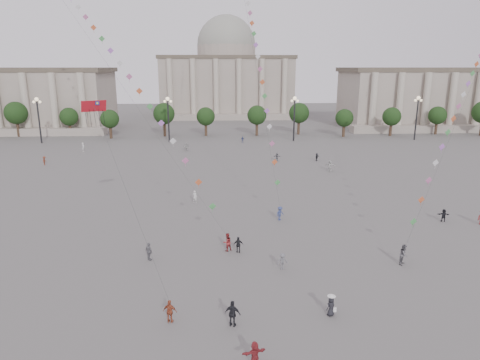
{
  "coord_description": "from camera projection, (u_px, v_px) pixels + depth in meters",
  "views": [
    {
      "loc": [
        -3.15,
        -32.03,
        17.54
      ],
      "look_at": [
        -0.94,
        12.0,
        5.79
      ],
      "focal_mm": 32.0,
      "sensor_mm": 36.0,
      "label": 1
    }
  ],
  "objects": [
    {
      "name": "person_crowd_2",
      "position": [
        45.0,
        161.0,
        78.19
      ],
      "size": [
        0.64,
        1.08,
        1.64
      ],
      "primitive_type": "imported",
      "rotation": [
        0.0,
        0.0,
        1.54
      ],
      "color": "brown",
      "rests_on": "ground"
    },
    {
      "name": "hall_east",
      "position": [
        480.0,
        98.0,
        127.65
      ],
      "size": [
        84.0,
        26.22,
        17.2
      ],
      "color": "gray",
      "rests_on": "ground"
    },
    {
      "name": "kite_train_mid",
      "position": [
        247.0,
        4.0,
        65.24
      ],
      "size": [
        5.3,
        42.56,
        63.38
      ],
      "color": "#3F3F3F",
      "rests_on": "ground"
    },
    {
      "name": "kite_train_west",
      "position": [
        79.0,
        13.0,
        58.63
      ],
      "size": [
        37.42,
        46.44,
        74.12
      ],
      "color": "#3F3F3F",
      "rests_on": "ground"
    },
    {
      "name": "ground",
      "position": [
        258.0,
        284.0,
        35.58
      ],
      "size": [
        360.0,
        360.0,
        0.0
      ],
      "primitive_type": "plane",
      "color": "#5B5956",
      "rests_on": "ground"
    },
    {
      "name": "lamp_post_far_east",
      "position": [
        417.0,
        110.0,
        103.42
      ],
      "size": [
        2.0,
        0.9,
        10.65
      ],
      "color": "#262628",
      "rests_on": "ground"
    },
    {
      "name": "tourist_2",
      "position": [
        255.0,
        354.0,
        25.66
      ],
      "size": [
        1.59,
        0.89,
        1.63
      ],
      "primitive_type": "imported",
      "rotation": [
        0.0,
        0.0,
        3.42
      ],
      "color": "maroon",
      "rests_on": "ground"
    },
    {
      "name": "person_crowd_4",
      "position": [
        186.0,
        147.0,
        91.6
      ],
      "size": [
        1.66,
        1.04,
        1.71
      ],
      "primitive_type": "imported",
      "rotation": [
        0.0,
        0.0,
        3.5
      ],
      "color": "#B3B4AF",
      "rests_on": "ground"
    },
    {
      "name": "kite_flyer_2",
      "position": [
        404.0,
        254.0,
        38.92
      ],
      "size": [
        1.15,
        1.18,
        1.92
      ],
      "primitive_type": "imported",
      "rotation": [
        0.0,
        0.0,
        0.9
      ],
      "color": "#57575B",
      "rests_on": "ground"
    },
    {
      "name": "tourist_0",
      "position": [
        170.0,
        311.0,
        30.04
      ],
      "size": [
        1.08,
        0.64,
        1.72
      ],
      "primitive_type": "imported",
      "rotation": [
        0.0,
        0.0,
        2.91
      ],
      "color": "#9D462B",
      "rests_on": "ground"
    },
    {
      "name": "person_crowd_0",
      "position": [
        243.0,
        140.0,
        101.13
      ],
      "size": [
        0.88,
        0.37,
        1.51
      ],
      "primitive_type": "imported",
      "rotation": [
        0.0,
        0.0,
        0.01
      ],
      "color": "navy",
      "rests_on": "ground"
    },
    {
      "name": "person_crowd_6",
      "position": [
        282.0,
        261.0,
        37.99
      ],
      "size": [
        1.1,
        0.79,
        1.54
      ],
      "primitive_type": "imported",
      "rotation": [
        0.0,
        0.0,
        0.24
      ],
      "color": "slate",
      "rests_on": "ground"
    },
    {
      "name": "person_crowd_9",
      "position": [
        317.0,
        157.0,
        81.87
      ],
      "size": [
        1.19,
        1.36,
        1.48
      ],
      "primitive_type": "imported",
      "rotation": [
        0.0,
        0.0,
        0.91
      ],
      "color": "#222327",
      "rests_on": "ground"
    },
    {
      "name": "dragon_kite",
      "position": [
        95.0,
        115.0,
        38.59
      ],
      "size": [
        4.93,
        7.08,
        19.35
      ],
      "color": "#AF121E",
      "rests_on": "ground"
    },
    {
      "name": "person_crowd_13",
      "position": [
        195.0,
        197.0,
        56.54
      ],
      "size": [
        0.74,
        0.65,
        1.7
      ],
      "primitive_type": "imported",
      "rotation": [
        0.0,
        0.0,
        2.67
      ],
      "color": "silver",
      "rests_on": "ground"
    },
    {
      "name": "tree_row",
      "position": [
        231.0,
        115.0,
        109.47
      ],
      "size": [
        137.12,
        5.12,
        8.0
      ],
      "color": "#322319",
      "rests_on": "ground"
    },
    {
      "name": "hall_central",
      "position": [
        227.0,
        76.0,
        156.63
      ],
      "size": [
        48.3,
        34.3,
        35.5
      ],
      "color": "gray",
      "rests_on": "ground"
    },
    {
      "name": "person_crowd_7",
      "position": [
        330.0,
        166.0,
        73.66
      ],
      "size": [
        1.85,
        1.38,
        1.94
      ],
      "primitive_type": "imported",
      "rotation": [
        0.0,
        0.0,
        2.63
      ],
      "color": "silver",
      "rests_on": "ground"
    },
    {
      "name": "person_crowd_12",
      "position": [
        277.0,
        157.0,
        81.71
      ],
      "size": [
        1.51,
        0.94,
        1.55
      ],
      "primitive_type": "imported",
      "rotation": [
        0.0,
        0.0,
        2.78
      ],
      "color": "slate",
      "rests_on": "ground"
    },
    {
      "name": "kite_train_east",
      "position": [
        478.0,
        64.0,
        56.06
      ],
      "size": [
        32.91,
        39.76,
        60.76
      ],
      "color": "#3F3F3F",
      "rests_on": "ground"
    },
    {
      "name": "hat_person",
      "position": [
        331.0,
        306.0,
        30.88
      ],
      "size": [
        0.86,
        0.77,
        1.69
      ],
      "color": "black",
      "rests_on": "ground"
    },
    {
      "name": "tourist_3",
      "position": [
        149.0,
        252.0,
        39.74
      ],
      "size": [
        0.97,
        1.05,
        1.73
      ],
      "primitive_type": "imported",
      "rotation": [
        0.0,
        0.0,
        2.26
      ],
      "color": "slate",
      "rests_on": "ground"
    },
    {
      "name": "kite_flyer_1",
      "position": [
        280.0,
        213.0,
        50.15
      ],
      "size": [
        1.25,
        1.16,
        1.69
      ],
      "primitive_type": "imported",
      "rotation": [
        0.0,
        0.0,
        0.64
      ],
      "color": "navy",
      "rests_on": "ground"
    },
    {
      "name": "tourist_1",
      "position": [
        233.0,
        314.0,
        29.58
      ],
      "size": [
        1.22,
        0.81,
        1.93
      ],
      "primitive_type": "imported",
      "rotation": [
        0.0,
        0.0,
        2.81
      ],
      "color": "black",
      "rests_on": "ground"
    },
    {
      "name": "person_crowd_10",
      "position": [
        83.0,
        147.0,
        90.61
      ],
      "size": [
        0.48,
        0.71,
        1.93
      ],
      "primitive_type": "imported",
      "rotation": [
        0.0,
        0.0,
        1.55
      ],
      "color": "white",
      "rests_on": "ground"
    },
    {
      "name": "lamp_post_far_west",
      "position": [
        38.0,
        112.0,
        99.07
      ],
      "size": [
        2.0,
        0.9,
        10.65
      ],
      "color": "#262628",
      "rests_on": "ground"
    },
    {
      "name": "person_crowd_3",
      "position": [
        444.0,
        215.0,
        49.78
      ],
      "size": [
        1.45,
        0.68,
        1.5
      ],
      "primitive_type": "imported",
      "rotation": [
        0.0,
        0.0,
        2.96
      ],
      "color": "black",
      "rests_on": "ground"
    },
    {
      "name": "tourist_4",
      "position": [
        238.0,
        245.0,
        41.38
      ],
      "size": [
        0.96,
        0.41,
        1.62
      ],
      "primitive_type": "imported",
      "rotation": [
        0.0,
        0.0,
        3.13
      ],
      "color": "black",
      "rests_on": "ground"
    },
    {
      "name": "kite_flyer_0",
      "position": [
        227.0,
        242.0,
        41.76
      ],
      "size": [
        1.11,
        1.03,
        1.83
      ],
      "primitive_type": "imported",
      "rotation": [
        0.0,
        0.0,
        3.62
      ],
      "color": "maroon",
      "rests_on": "ground"
    },
    {
      "name": "lamp_post_mid_east",
      "position": [
        294.0,
        110.0,
        101.97
      ],
      "size": [
        2.0,
        0.9,
        10.65
      ],
      "color": "#262628",
      "rests_on": "ground"
    },
    {
      "name": "lamp_post_mid_west",
      "position": [
        168.0,
        111.0,
        100.52
      ],
      "size": [
        2.0,
        0.9,
        10.65
      ],
      "color": "#262628",
      "rests_on": "ground"
    }
  ]
}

